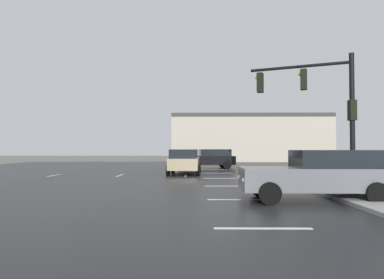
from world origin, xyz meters
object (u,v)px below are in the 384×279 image
object	(u,v)px
sedan_grey	(319,174)
sedan_black	(209,158)
traffic_signal_mast	(322,98)
sedan_tan	(184,161)
fire_hydrant	(377,179)

from	to	relation	value
sedan_grey	sedan_black	world-z (taller)	same
traffic_signal_mast	sedan_grey	size ratio (longest dim) A/B	1.26
sedan_grey	sedan_tan	distance (m)	12.18
traffic_signal_mast	sedan_tan	xyz separation A→B (m)	(-6.48, 6.42, -3.12)
fire_hydrant	sedan_black	distance (m)	16.65
traffic_signal_mast	sedan_grey	bearing A→B (deg)	90.92
sedan_grey	sedan_black	size ratio (longest dim) A/B	0.97
fire_hydrant	sedan_grey	world-z (taller)	sedan_grey
traffic_signal_mast	fire_hydrant	size ratio (longest dim) A/B	7.24
sedan_black	fire_hydrant	bearing A→B (deg)	102.80
sedan_grey	sedan_tan	size ratio (longest dim) A/B	0.99
fire_hydrant	sedan_grey	size ratio (longest dim) A/B	0.17
sedan_tan	fire_hydrant	bearing A→B (deg)	-141.08
sedan_tan	sedan_black	xyz separation A→B (m)	(1.76, 6.10, 0.00)
sedan_tan	sedan_black	distance (m)	6.35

